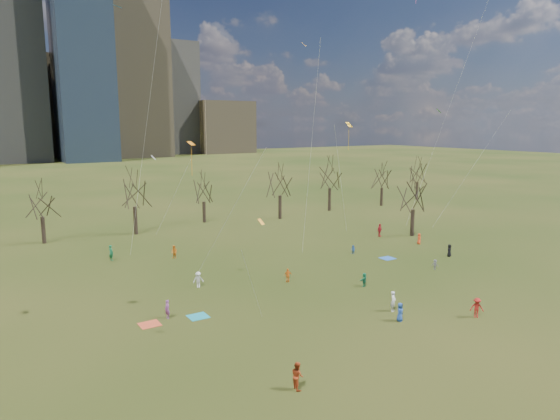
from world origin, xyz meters
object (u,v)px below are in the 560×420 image
blanket_navy (387,258)px  person_1 (393,301)px  person_2 (297,375)px  person_4 (288,275)px  blanket_teal (198,316)px  blanket_crimson (150,324)px  person_0 (400,312)px

blanket_navy → person_1: 17.19m
person_1 → person_2: person_1 is taller
person_4 → blanket_teal: bearing=36.1°
person_1 → person_2: 15.31m
blanket_navy → blanket_crimson: 30.45m
person_4 → blanket_crimson: bearing=29.8°
person_0 → person_4: 13.44m
person_1 → person_4: person_1 is taller
person_1 → person_4: 11.84m
person_1 → person_0: bearing=-151.7°
person_0 → person_4: bearing=76.0°
blanket_navy → person_2: 31.81m
blanket_crimson → person_0: person_0 is taller
blanket_navy → person_4: 14.99m
blanket_teal → person_4: bearing=18.2°
blanket_crimson → person_4: person_4 is taller
blanket_navy → person_1: size_ratio=0.92×
person_2 → person_4: person_2 is taller
person_4 → blanket_navy: bearing=-157.3°
blanket_crimson → person_1: 20.23m
blanket_navy → blanket_crimson: bearing=-171.6°
person_2 → person_0: bearing=-63.5°
blanket_crimson → person_1: size_ratio=0.92×
person_0 → person_4: person_0 is taller
blanket_teal → person_0: 16.51m
blanket_teal → person_4: person_4 is taller
blanket_navy → person_2: size_ratio=0.93×
blanket_teal → blanket_crimson: size_ratio=1.00×
blanket_teal → person_1: size_ratio=0.92×
blanket_teal → person_4: size_ratio=1.13×
person_2 → person_4: bearing=-23.3°
blanket_navy → person_4: person_4 is taller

